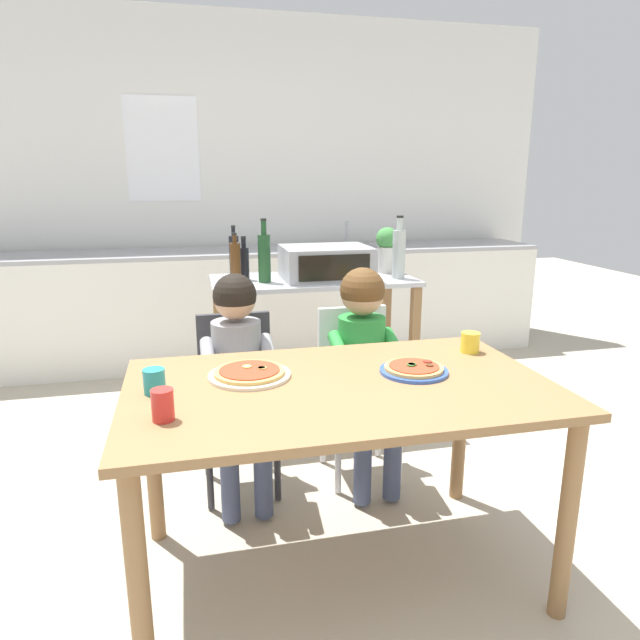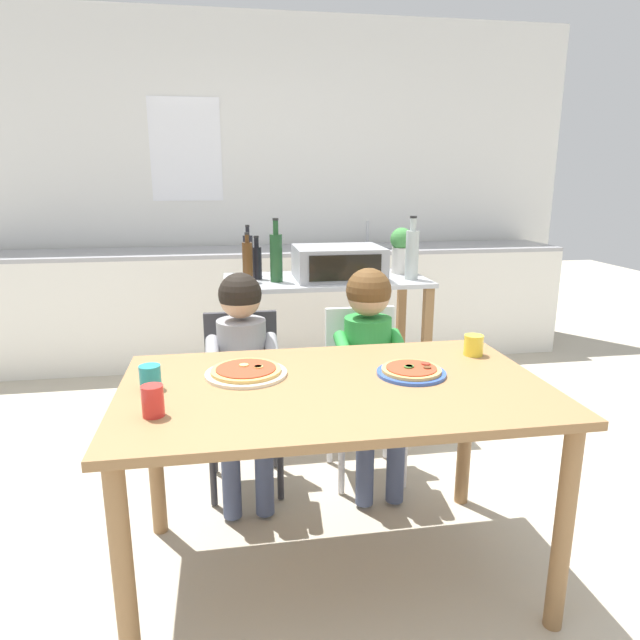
{
  "view_description": "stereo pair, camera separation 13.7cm",
  "coord_description": "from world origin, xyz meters",
  "px_view_note": "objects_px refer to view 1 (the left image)",
  "views": [
    {
      "loc": [
        -0.48,
        -1.75,
        1.44
      ],
      "look_at": [
        0.0,
        0.3,
        0.9
      ],
      "focal_mm": 31.6,
      "sensor_mm": 36.0,
      "label": 1
    },
    {
      "loc": [
        -0.35,
        -1.78,
        1.44
      ],
      "look_at": [
        0.0,
        0.3,
        0.9
      ],
      "focal_mm": 31.6,
      "sensor_mm": 36.0,
      "label": 2
    }
  ],
  "objects_px": {
    "pizza_plate_blue_rimmed": "(414,369)",
    "dining_chair_right": "(357,379)",
    "kitchen_island_cart": "(313,326)",
    "bottle_dark_olive_oil": "(264,257)",
    "potted_herb_plant": "(387,248)",
    "bottle_brown_beer": "(235,262)",
    "toaster_oven": "(326,263)",
    "bottle_clear_vinegar": "(244,262)",
    "child_in_grey_shirt": "(238,360)",
    "dining_chair_left": "(237,389)",
    "drinking_cup_yellow": "(470,342)",
    "pizza_plate_cream": "(250,373)",
    "bottle_squat_spirits": "(234,255)",
    "bottle_slim_sauce": "(399,252)",
    "dining_table": "(340,409)",
    "drinking_cup_teal": "(154,381)",
    "drinking_cup_red": "(163,405)",
    "child_in_green_shirt": "(365,347)"
  },
  "relations": [
    {
      "from": "bottle_brown_beer",
      "to": "drinking_cup_yellow",
      "type": "bearing_deg",
      "value": -53.28
    },
    {
      "from": "bottle_clear_vinegar",
      "to": "pizza_plate_blue_rimmed",
      "type": "height_order",
      "value": "bottle_clear_vinegar"
    },
    {
      "from": "child_in_grey_shirt",
      "to": "dining_chair_left",
      "type": "bearing_deg",
      "value": 90.0
    },
    {
      "from": "bottle_squat_spirits",
      "to": "drinking_cup_red",
      "type": "relative_size",
      "value": 3.1
    },
    {
      "from": "toaster_oven",
      "to": "child_in_grey_shirt",
      "type": "xyz_separation_m",
      "value": [
        -0.58,
        -0.75,
        -0.3
      ]
    },
    {
      "from": "drinking_cup_red",
      "to": "drinking_cup_yellow",
      "type": "relative_size",
      "value": 1.16
    },
    {
      "from": "bottle_dark_olive_oil",
      "to": "dining_chair_right",
      "type": "xyz_separation_m",
      "value": [
        0.36,
        -0.58,
        -0.53
      ]
    },
    {
      "from": "pizza_plate_blue_rimmed",
      "to": "dining_chair_right",
      "type": "bearing_deg",
      "value": 90.03
    },
    {
      "from": "pizza_plate_blue_rimmed",
      "to": "potted_herb_plant",
      "type": "bearing_deg",
      "value": 74.19
    },
    {
      "from": "kitchen_island_cart",
      "to": "pizza_plate_cream",
      "type": "height_order",
      "value": "kitchen_island_cart"
    },
    {
      "from": "child_in_green_shirt",
      "to": "drinking_cup_teal",
      "type": "height_order",
      "value": "child_in_green_shirt"
    },
    {
      "from": "kitchen_island_cart",
      "to": "dining_table",
      "type": "distance_m",
      "value": 1.4
    },
    {
      "from": "drinking_cup_teal",
      "to": "child_in_green_shirt",
      "type": "bearing_deg",
      "value": 32.07
    },
    {
      "from": "dining_table",
      "to": "dining_chair_left",
      "type": "bearing_deg",
      "value": 111.96
    },
    {
      "from": "bottle_brown_beer",
      "to": "bottle_squat_spirits",
      "type": "xyz_separation_m",
      "value": [
        0.01,
        0.24,
        0.01
      ]
    },
    {
      "from": "dining_table",
      "to": "drinking_cup_teal",
      "type": "relative_size",
      "value": 17.51
    },
    {
      "from": "kitchen_island_cart",
      "to": "dining_chair_right",
      "type": "height_order",
      "value": "kitchen_island_cart"
    },
    {
      "from": "bottle_slim_sauce",
      "to": "dining_chair_right",
      "type": "distance_m",
      "value": 0.86
    },
    {
      "from": "bottle_slim_sauce",
      "to": "bottle_clear_vinegar",
      "type": "height_order",
      "value": "bottle_slim_sauce"
    },
    {
      "from": "toaster_oven",
      "to": "drinking_cup_teal",
      "type": "relative_size",
      "value": 5.98
    },
    {
      "from": "dining_table",
      "to": "drinking_cup_yellow",
      "type": "distance_m",
      "value": 0.66
    },
    {
      "from": "kitchen_island_cart",
      "to": "pizza_plate_blue_rimmed",
      "type": "distance_m",
      "value": 1.35
    },
    {
      "from": "bottle_clear_vinegar",
      "to": "pizza_plate_cream",
      "type": "height_order",
      "value": "bottle_clear_vinegar"
    },
    {
      "from": "bottle_brown_beer",
      "to": "potted_herb_plant",
      "type": "height_order",
      "value": "potted_herb_plant"
    },
    {
      "from": "bottle_clear_vinegar",
      "to": "pizza_plate_blue_rimmed",
      "type": "distance_m",
      "value": 1.47
    },
    {
      "from": "bottle_dark_olive_oil",
      "to": "pizza_plate_cream",
      "type": "relative_size",
      "value": 1.2
    },
    {
      "from": "dining_chair_left",
      "to": "pizza_plate_cream",
      "type": "height_order",
      "value": "dining_chair_left"
    },
    {
      "from": "bottle_brown_beer",
      "to": "drinking_cup_yellow",
      "type": "distance_m",
      "value": 1.41
    },
    {
      "from": "bottle_clear_vinegar",
      "to": "kitchen_island_cart",
      "type": "bearing_deg",
      "value": -6.05
    },
    {
      "from": "child_in_grey_shirt",
      "to": "pizza_plate_blue_rimmed",
      "type": "relative_size",
      "value": 4.11
    },
    {
      "from": "bottle_dark_olive_oil",
      "to": "drinking_cup_teal",
      "type": "distance_m",
      "value": 1.39
    },
    {
      "from": "bottle_squat_spirits",
      "to": "dining_table",
      "type": "bearing_deg",
      "value": -82.18
    },
    {
      "from": "bottle_brown_beer",
      "to": "child_in_grey_shirt",
      "type": "bearing_deg",
      "value": -94.94
    },
    {
      "from": "kitchen_island_cart",
      "to": "drinking_cup_yellow",
      "type": "relative_size",
      "value": 14.22
    },
    {
      "from": "bottle_clear_vinegar",
      "to": "pizza_plate_cream",
      "type": "bearing_deg",
      "value": -95.26
    },
    {
      "from": "bottle_squat_spirits",
      "to": "pizza_plate_blue_rimmed",
      "type": "height_order",
      "value": "bottle_squat_spirits"
    },
    {
      "from": "kitchen_island_cart",
      "to": "drinking_cup_red",
      "type": "height_order",
      "value": "kitchen_island_cart"
    },
    {
      "from": "drinking_cup_yellow",
      "to": "kitchen_island_cart",
      "type": "bearing_deg",
      "value": 108.7
    },
    {
      "from": "bottle_dark_olive_oil",
      "to": "bottle_squat_spirits",
      "type": "distance_m",
      "value": 0.3
    },
    {
      "from": "bottle_brown_beer",
      "to": "toaster_oven",
      "type": "bearing_deg",
      "value": 1.38
    },
    {
      "from": "bottle_dark_olive_oil",
      "to": "potted_herb_plant",
      "type": "height_order",
      "value": "bottle_dark_olive_oil"
    },
    {
      "from": "potted_herb_plant",
      "to": "drinking_cup_red",
      "type": "xyz_separation_m",
      "value": [
        -1.27,
        -1.65,
        -0.22
      ]
    },
    {
      "from": "pizza_plate_cream",
      "to": "child_in_green_shirt",
      "type": "bearing_deg",
      "value": 39.54
    },
    {
      "from": "dining_chair_right",
      "to": "drinking_cup_yellow",
      "type": "relative_size",
      "value": 9.93
    },
    {
      "from": "toaster_oven",
      "to": "dining_chair_right",
      "type": "distance_m",
      "value": 0.79
    },
    {
      "from": "bottle_brown_beer",
      "to": "dining_chair_right",
      "type": "relative_size",
      "value": 0.34
    },
    {
      "from": "pizza_plate_blue_rimmed",
      "to": "kitchen_island_cart",
      "type": "bearing_deg",
      "value": 93.22
    },
    {
      "from": "bottle_brown_beer",
      "to": "pizza_plate_blue_rimmed",
      "type": "distance_m",
      "value": 1.42
    },
    {
      "from": "toaster_oven",
      "to": "child_in_grey_shirt",
      "type": "distance_m",
      "value": 0.99
    },
    {
      "from": "bottle_squat_spirits",
      "to": "child_in_grey_shirt",
      "type": "relative_size",
      "value": 0.29
    }
  ]
}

